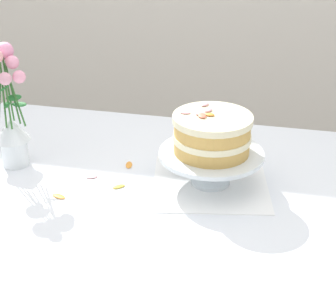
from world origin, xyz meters
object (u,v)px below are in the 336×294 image
Objects in this scene: dining_table at (139,217)px; layer_cake at (212,134)px; cake_stand at (211,157)px; flower_vase at (9,116)px.

dining_table is 6.48× the size of layer_cake.
dining_table is 4.83× the size of cake_stand.
flower_vase is at bearing 171.09° from dining_table.
dining_table is 0.48m from flower_vase.
flower_vase is at bearing -178.51° from layer_cake.
cake_stand is (0.19, 0.08, 0.17)m from dining_table.
dining_table is at bearing -8.91° from flower_vase.
cake_stand is 0.07m from layer_cake.
dining_table is 0.32m from layer_cake.
layer_cake reaches higher than dining_table.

